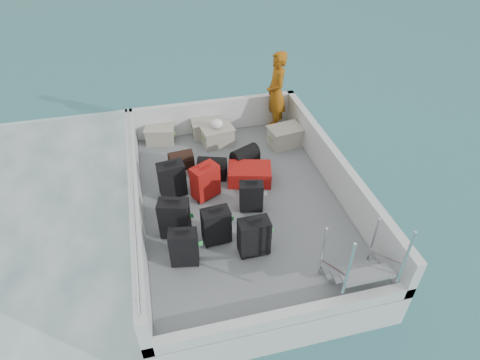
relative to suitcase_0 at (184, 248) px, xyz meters
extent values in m
plane|color=#185757|center=(1.11, 1.16, -0.93)|extent=(160.00, 160.00, 0.00)
cube|color=silver|center=(1.11, 1.16, -0.63)|extent=(3.60, 5.00, 0.60)
cube|color=slate|center=(1.11, 1.16, -0.32)|extent=(3.30, 4.70, 0.02)
cube|color=#B9BDBD|center=(-0.62, 1.16, 0.04)|extent=(0.14, 5.00, 0.70)
cube|color=#B9BDBD|center=(2.84, 1.16, 0.04)|extent=(0.14, 5.00, 0.70)
cube|color=#B9BDBD|center=(1.11, 3.59, 0.04)|extent=(3.60, 0.14, 0.70)
cube|color=#B9BDBD|center=(1.11, -1.27, -0.21)|extent=(3.60, 0.14, 0.20)
cylinder|color=silver|center=(-0.62, 1.16, 0.44)|extent=(0.04, 4.80, 0.04)
cube|color=black|center=(0.00, 0.00, 0.00)|extent=(0.44, 0.29, 0.62)
cube|color=black|center=(-0.06, 0.59, 0.03)|extent=(0.51, 0.38, 0.68)
cube|color=black|center=(0.00, 1.60, 0.01)|extent=(0.48, 0.33, 0.65)
cube|color=black|center=(0.53, 0.32, 0.00)|extent=(0.44, 0.29, 0.62)
cube|color=#A8180C|center=(0.55, 1.41, 0.01)|extent=(0.53, 0.46, 0.64)
cube|color=black|center=(1.03, -0.04, 0.00)|extent=(0.46, 0.28, 0.63)
cube|color=black|center=(1.23, 0.89, -0.04)|extent=(0.42, 0.30, 0.55)
cube|color=#A8180C|center=(1.41, 1.64, -0.16)|extent=(0.88, 0.69, 0.31)
cube|color=#A4A28F|center=(-0.07, 3.36, -0.14)|extent=(0.63, 0.49, 0.34)
cube|color=#A4A28F|center=(0.92, 3.36, -0.13)|extent=(0.61, 0.43, 0.36)
cube|color=#A4A28F|center=(1.08, 3.00, -0.13)|extent=(0.66, 0.50, 0.37)
cube|color=#A4A28F|center=(2.43, 2.64, -0.12)|extent=(0.70, 0.53, 0.38)
ellipsoid|color=gold|center=(2.50, 3.12, -0.20)|extent=(0.28, 0.26, 0.22)
ellipsoid|color=white|center=(1.08, 3.00, 0.14)|extent=(0.24, 0.24, 0.18)
imported|color=#C46C12|center=(2.41, 3.30, 0.55)|extent=(0.45, 0.67, 1.73)
camera|label=1|loc=(-0.14, -3.95, 4.32)|focal=30.00mm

